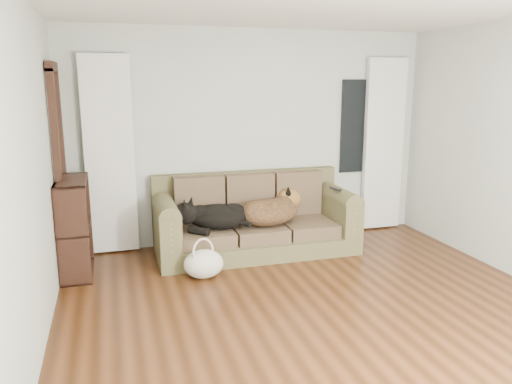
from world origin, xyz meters
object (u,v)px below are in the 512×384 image
object	(u,v)px
dog_black_lab	(215,217)
dog_shepherd	(271,212)
tote_bag	(204,263)
bookshelf	(75,227)
sofa	(256,215)

from	to	relation	value
dog_black_lab	dog_shepherd	size ratio (longest dim) A/B	0.89
dog_shepherd	tote_bag	bearing A→B (deg)	19.31
dog_shepherd	bookshelf	xyz separation A→B (m)	(-2.16, -0.04, 0.01)
sofa	dog_shepherd	xyz separation A→B (m)	(0.16, -0.06, 0.04)
tote_bag	dog_shepherd	bearing A→B (deg)	32.03
dog_shepherd	bookshelf	bearing A→B (deg)	-11.69
dog_shepherd	tote_bag	distance (m)	1.12
sofa	tote_bag	size ratio (longest dim) A/B	5.64
dog_black_lab	dog_shepherd	bearing A→B (deg)	21.27
sofa	dog_black_lab	size ratio (longest dim) A/B	3.43
dog_black_lab	tote_bag	world-z (taller)	dog_black_lab
dog_black_lab	bookshelf	world-z (taller)	bookshelf
dog_black_lab	bookshelf	bearing A→B (deg)	-159.75
sofa	dog_shepherd	distance (m)	0.18
dog_shepherd	bookshelf	world-z (taller)	bookshelf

